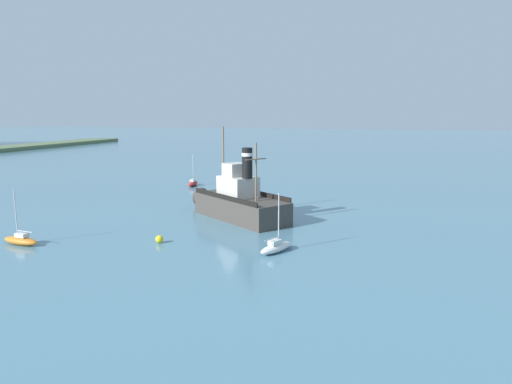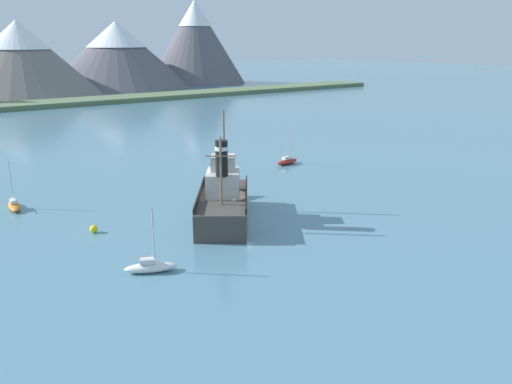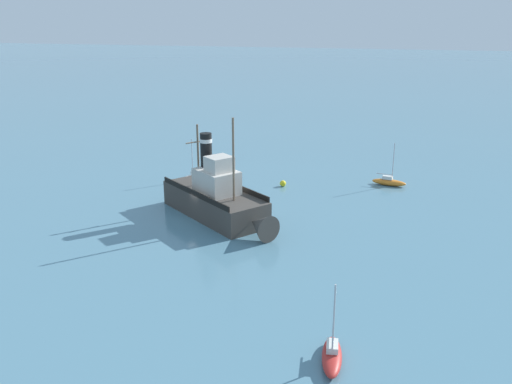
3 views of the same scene
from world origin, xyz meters
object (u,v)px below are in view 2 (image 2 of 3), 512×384
sailboat_orange (14,205)px  mooring_buoy (94,229)px  sailboat_white (151,267)px  old_tugboat (223,200)px  sailboat_red (287,161)px

sailboat_orange → mooring_buoy: bearing=-70.7°
sailboat_white → old_tugboat: bearing=33.0°
sailboat_white → sailboat_orange: size_ratio=1.00×
old_tugboat → mooring_buoy: (-11.32, 3.42, -1.48)m
mooring_buoy → old_tugboat: bearing=-16.8°
old_tugboat → sailboat_orange: (-15.28, 14.75, -1.40)m
sailboat_white → sailboat_orange: bearing=101.2°
sailboat_red → old_tugboat: bearing=-143.9°
old_tugboat → sailboat_white: old_tugboat is taller
mooring_buoy → sailboat_red: bearing=19.3°
sailboat_red → mooring_buoy: bearing=-160.7°
sailboat_white → sailboat_orange: 22.30m
sailboat_white → mooring_buoy: 10.55m
sailboat_red → sailboat_orange: same height
old_tugboat → sailboat_white: (-10.96, -7.12, -1.40)m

